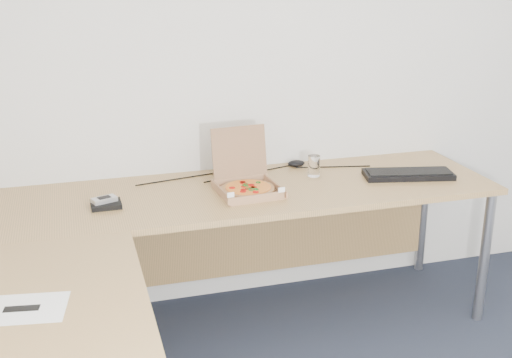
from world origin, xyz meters
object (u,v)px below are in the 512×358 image
object	(u,v)px
drinking_glass	(314,166)
keyboard	(408,174)
desk	(189,238)
pizza_box	(247,185)
wallet	(106,205)

from	to	relation	value
drinking_glass	keyboard	size ratio (longest dim) A/B	0.24
desk	drinking_glass	xyz separation A→B (m)	(0.74, 0.53, 0.08)
pizza_box	keyboard	bearing A→B (deg)	-6.05
desk	keyboard	bearing A→B (deg)	17.29
pizza_box	keyboard	world-z (taller)	pizza_box
wallet	drinking_glass	bearing A→B (deg)	7.25
keyboard	drinking_glass	bearing A→B (deg)	173.77
keyboard	desk	bearing A→B (deg)	-150.30
desk	keyboard	size ratio (longest dim) A/B	5.61
pizza_box	keyboard	size ratio (longest dim) A/B	0.72
drinking_glass	wallet	xyz separation A→B (m)	(-1.05, -0.15, -0.04)
drinking_glass	keyboard	xyz separation A→B (m)	(0.45, -0.15, -0.04)
drinking_glass	wallet	distance (m)	1.06
wallet	pizza_box	bearing A→B (deg)	0.13
pizza_box	drinking_glass	world-z (taller)	pizza_box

